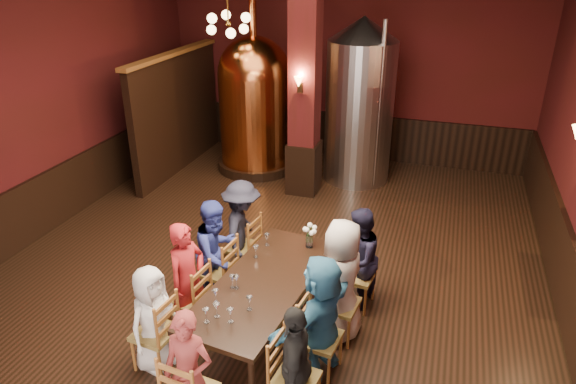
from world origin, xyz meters
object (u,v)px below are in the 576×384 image
(rose_vase, at_px, (310,232))
(person_1, at_px, (188,279))
(copper_kettle, at_px, (255,103))
(person_0, at_px, (153,319))
(person_2, at_px, (217,253))
(dining_table, at_px, (264,286))
(steel_vessel, at_px, (360,102))

(rose_vase, bearing_deg, person_1, -135.68)
(copper_kettle, bearing_deg, person_0, -79.64)
(person_0, relative_size, person_2, 0.87)
(dining_table, bearing_deg, person_1, -158.78)
(copper_kettle, bearing_deg, person_1, -77.55)
(steel_vessel, bearing_deg, person_1, -100.73)
(person_0, height_order, copper_kettle, copper_kettle)
(person_2, relative_size, copper_kettle, 0.37)
(person_1, bearing_deg, dining_table, -59.84)
(person_1, relative_size, rose_vase, 4.44)
(steel_vessel, bearing_deg, person_2, -101.30)
(person_0, relative_size, steel_vessel, 0.40)
(rose_vase, bearing_deg, copper_kettle, 119.77)
(dining_table, bearing_deg, person_0, -130.36)
(person_1, bearing_deg, steel_vessel, 4.83)
(copper_kettle, relative_size, steel_vessel, 1.23)
(dining_table, xyz_separation_m, copper_kettle, (-2.04, 5.01, 0.76))
(dining_table, height_order, person_0, person_0)
(person_1, bearing_deg, person_0, -171.06)
(person_0, bearing_deg, copper_kettle, 25.23)
(person_1, bearing_deg, rose_vase, -30.11)
(person_2, bearing_deg, person_1, -167.97)
(person_1, distance_m, copper_kettle, 5.41)
(steel_vessel, bearing_deg, dining_table, -91.46)
(dining_table, distance_m, person_2, 0.91)
(dining_table, xyz_separation_m, person_1, (-0.88, -0.23, 0.05))
(person_2, xyz_separation_m, steel_vessel, (0.94, 4.69, 0.88))
(person_0, bearing_deg, person_1, 8.24)
(person_0, xyz_separation_m, steel_vessel, (1.09, 6.01, 0.97))
(dining_table, relative_size, steel_vessel, 0.77)
(dining_table, height_order, copper_kettle, copper_kettle)
(person_0, relative_size, rose_vase, 3.86)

